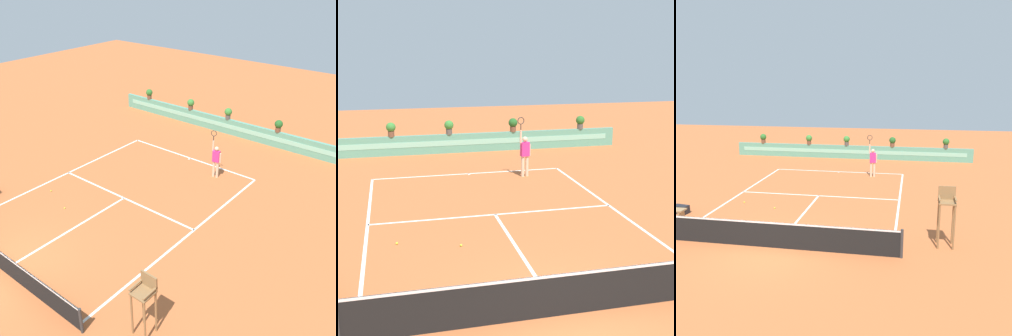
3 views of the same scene
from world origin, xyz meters
TOP-DOWN VIEW (x-y plane):
  - ground_plane at (0.00, 6.00)m, footprint 60.00×60.00m
  - court_lines at (0.00, 6.72)m, footprint 8.32×11.94m
  - net at (0.00, 0.00)m, footprint 8.92×0.10m
  - back_wall_barrier at (0.00, 16.39)m, footprint 18.00×0.21m
  - umpire_chair at (5.89, 1.26)m, footprint 0.60×0.60m
  - tennis_player at (2.29, 10.90)m, footprint 0.62×0.27m
  - tennis_ball_near_baseline at (-3.24, 4.61)m, footprint 0.07×0.07m
  - tennis_ball_mid_court at (-1.50, 4.05)m, footprint 0.07×0.07m
  - potted_plant_left at (-3.22, 16.39)m, footprint 0.48×0.48m
  - potted_plant_right at (3.18, 16.39)m, footprint 0.48×0.48m
  - potted_plant_far_left at (-6.95, 16.39)m, footprint 0.48×0.48m
  - potted_plant_centre at (-0.27, 16.39)m, footprint 0.48×0.48m

SIDE VIEW (x-z plane):
  - ground_plane at x=0.00m, z-range 0.00..0.00m
  - court_lines at x=0.00m, z-range 0.00..0.01m
  - tennis_ball_near_baseline at x=-3.24m, z-range 0.00..0.07m
  - tennis_ball_mid_court at x=-1.50m, z-range 0.00..0.07m
  - back_wall_barrier at x=0.00m, z-range 0.00..1.00m
  - net at x=0.00m, z-range 0.01..1.01m
  - tennis_player at x=2.29m, z-range -0.24..2.34m
  - umpire_chair at x=5.89m, z-range 0.27..2.41m
  - potted_plant_left at x=-3.22m, z-range 1.05..1.78m
  - potted_plant_right at x=3.18m, z-range 1.05..1.78m
  - potted_plant_far_left at x=-6.95m, z-range 1.05..1.78m
  - potted_plant_centre at x=-0.27m, z-range 1.05..1.78m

